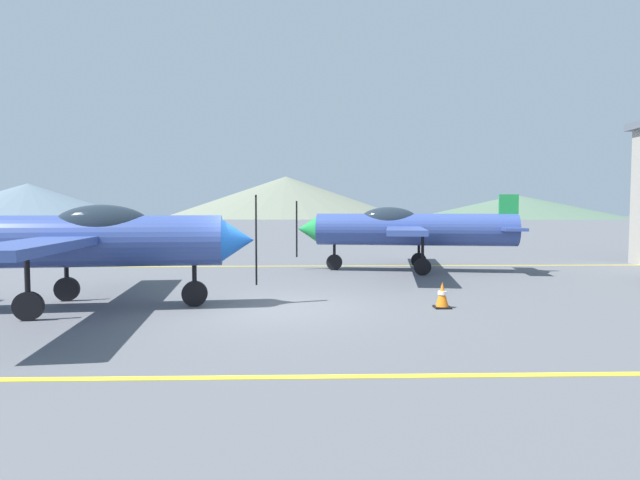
# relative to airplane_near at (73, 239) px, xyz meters

# --- Properties ---
(ground_plane) EXTENTS (400.00, 400.00, 0.00)m
(ground_plane) POSITION_rel_airplane_near_xyz_m (4.39, 0.02, -1.56)
(ground_plane) COLOR #54565B
(apron_line_near) EXTENTS (80.00, 0.16, 0.01)m
(apron_line_near) POSITION_rel_airplane_near_xyz_m (4.39, -4.91, -1.55)
(apron_line_near) COLOR yellow
(apron_line_near) RESTS_ON ground_plane
(apron_line_far) EXTENTS (80.00, 0.16, 0.01)m
(apron_line_far) POSITION_rel_airplane_near_xyz_m (4.39, 8.93, -1.55)
(apron_line_far) COLOR yellow
(apron_line_far) RESTS_ON ground_plane
(airplane_near) EXTENTS (8.06, 9.25, 2.77)m
(airplane_near) POSITION_rel_airplane_near_xyz_m (0.00, 0.00, 0.00)
(airplane_near) COLOR #33478C
(airplane_near) RESTS_ON ground_plane
(airplane_mid) EXTENTS (8.08, 9.25, 2.77)m
(airplane_mid) POSITION_rel_airplane_near_xyz_m (8.79, 7.10, 0.00)
(airplane_mid) COLOR #33478C
(airplane_mid) RESTS_ON ground_plane
(traffic_cone_front) EXTENTS (0.36, 0.36, 0.59)m
(traffic_cone_front) POSITION_rel_airplane_near_xyz_m (8.21, -0.08, -1.27)
(traffic_cone_front) COLOR black
(traffic_cone_front) RESTS_ON ground_plane
(hill_left) EXTENTS (52.28, 52.28, 9.00)m
(hill_left) POSITION_rel_airplane_near_xyz_m (-63.51, 120.42, 2.94)
(hill_left) COLOR slate
(hill_left) RESTS_ON ground_plane
(hill_centerleft) EXTENTS (77.82, 77.82, 13.35)m
(hill_centerleft) POSITION_rel_airplane_near_xyz_m (-0.98, 159.00, 5.12)
(hill_centerleft) COLOR slate
(hill_centerleft) RESTS_ON ground_plane
(hill_centerright) EXTENTS (62.20, 62.20, 6.99)m
(hill_centerright) POSITION_rel_airplane_near_xyz_m (69.41, 145.41, 1.94)
(hill_centerright) COLOR #4C6651
(hill_centerright) RESTS_ON ground_plane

